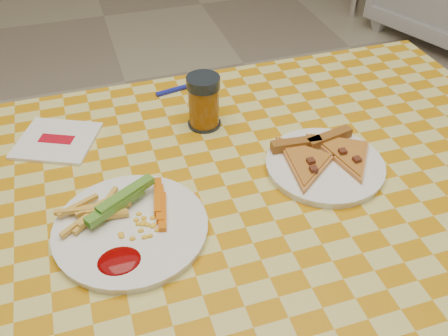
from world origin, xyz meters
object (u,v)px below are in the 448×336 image
Objects in this scene: table at (231,228)px; plate_left at (131,230)px; plate_right at (325,166)px; drink_glass at (204,102)px.

table is 0.20m from plate_left.
plate_left is at bearing -172.33° from plate_right.
plate_left is at bearing -127.52° from drink_glass.
drink_glass reaches higher than plate_right.
plate_left is 0.37m from plate_right.
plate_left is at bearing -172.23° from table.
table is 6.00× the size of plate_right.
plate_right is 1.93× the size of drink_glass.
plate_left is 2.19× the size of drink_glass.
plate_right is 0.27m from drink_glass.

